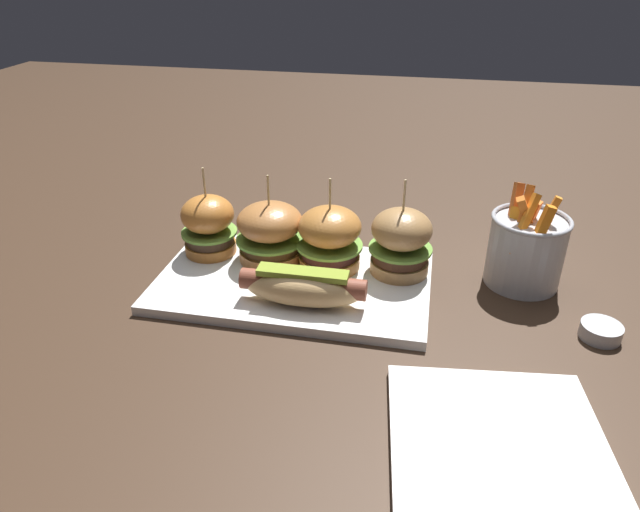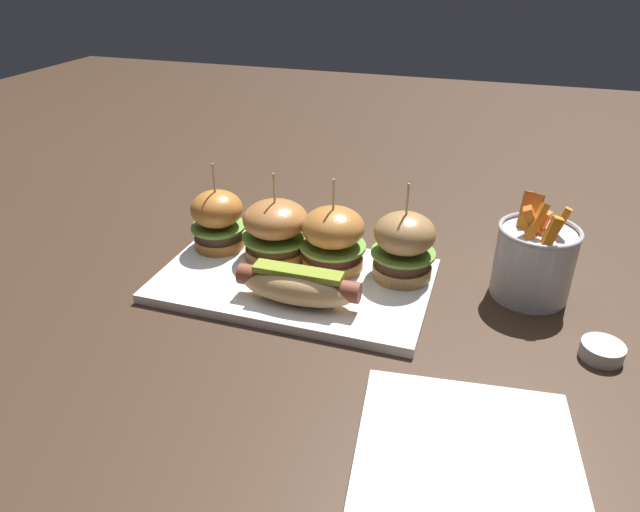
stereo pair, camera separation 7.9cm
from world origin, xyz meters
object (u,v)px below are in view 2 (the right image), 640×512
at_px(slider_far_right, 404,245).
at_px(sauce_ramekin, 602,350).
at_px(side_plate, 467,460).
at_px(fries_bucket, 534,260).
at_px(slider_center_right, 333,238).
at_px(hot_dog, 298,285).
at_px(slider_far_left, 218,219).
at_px(platter_main, 295,280).
at_px(slider_center_left, 276,229).

height_order(slider_far_right, sauce_ramekin, slider_far_right).
bearing_deg(side_plate, fries_bucket, 80.93).
bearing_deg(slider_center_right, hot_dog, -98.73).
relative_size(fries_bucket, sauce_ramekin, 2.93).
relative_size(slider_far_right, sauce_ramekin, 2.81).
bearing_deg(slider_far_left, side_plate, -36.65).
bearing_deg(platter_main, slider_far_left, 160.34).
height_order(platter_main, sauce_ramekin, sauce_ramekin).
distance_m(slider_center_left, slider_far_right, 0.19).
relative_size(hot_dog, slider_center_left, 1.25).
bearing_deg(side_plate, slider_far_left, 143.35).
bearing_deg(slider_far_left, slider_center_right, -2.24).
bearing_deg(slider_center_left, slider_center_right, -3.14).
bearing_deg(slider_far_right, slider_far_left, 179.64).
bearing_deg(hot_dog, slider_center_left, 124.43).
xyz_separation_m(hot_dog, slider_center_left, (-0.07, 0.11, 0.02)).
bearing_deg(slider_far_left, platter_main, -19.66).
relative_size(platter_main, side_plate, 1.85).
bearing_deg(slider_far_right, platter_main, -161.17).
xyz_separation_m(hot_dog, slider_center_right, (0.02, 0.10, 0.02)).
height_order(sauce_ramekin, side_plate, sauce_ramekin).
distance_m(hot_dog, sauce_ramekin, 0.38).
xyz_separation_m(slider_center_right, fries_bucket, (0.28, 0.03, -0.01)).
distance_m(slider_center_right, fries_bucket, 0.28).
bearing_deg(platter_main, fries_bucket, 13.55).
height_order(fries_bucket, sauce_ramekin, fries_bucket).
height_order(slider_center_left, fries_bucket, same).
height_order(platter_main, slider_center_left, slider_center_left).
relative_size(hot_dog, slider_far_right, 1.18).
distance_m(slider_far_left, slider_center_left, 0.10).
xyz_separation_m(platter_main, sauce_ramekin, (0.41, -0.04, 0.00)).
distance_m(slider_far_left, sauce_ramekin, 0.56).
distance_m(platter_main, slider_far_right, 0.16).
bearing_deg(slider_center_left, slider_far_left, 178.59).
relative_size(platter_main, slider_far_left, 2.82).
distance_m(slider_far_left, slider_far_right, 0.29).
xyz_separation_m(hot_dog, sauce_ramekin, (0.38, 0.02, -0.03)).
height_order(hot_dog, sauce_ramekin, hot_dog).
xyz_separation_m(slider_center_right, side_plate, (0.22, -0.30, -0.06)).
xyz_separation_m(slider_far_left, slider_far_right, (0.29, -0.00, 0.00)).
relative_size(slider_far_left, sauce_ramekin, 2.71).
distance_m(hot_dog, slider_center_left, 0.13).
bearing_deg(side_plate, slider_far_right, 111.76).
relative_size(fries_bucket, side_plate, 0.71).
height_order(slider_center_right, fries_bucket, slider_center_right).
height_order(hot_dog, side_plate, hot_dog).
bearing_deg(hot_dog, platter_main, 114.97).
relative_size(slider_center_left, sauce_ramekin, 2.65).
relative_size(slider_far_right, fries_bucket, 0.96).
height_order(platter_main, side_plate, platter_main).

